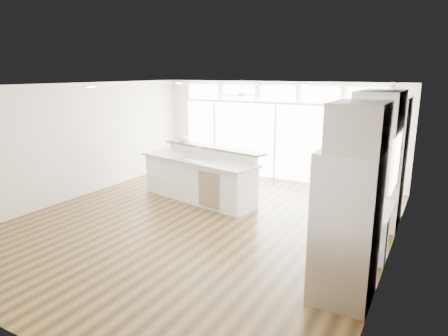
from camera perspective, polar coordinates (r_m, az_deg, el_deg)
The scene contains 23 objects.
floor at distance 8.09m, azimuth -3.42°, elevation -7.86°, with size 7.00×8.00×0.02m, color #3E2A13.
ceiling at distance 7.54m, azimuth -3.72°, elevation 11.68°, with size 7.00×8.00×0.02m, color white.
wall_back at distance 11.23m, azimuth 7.53°, elevation 5.28°, with size 7.00×0.04×2.70m, color silver.
wall_left at distance 10.01m, azimuth -20.75°, elevation 3.51°, with size 0.04×8.00×2.70m, color silver.
wall_right at distance 6.56m, azimuth 23.16°, elevation -1.61°, with size 0.04×8.00×2.70m, color silver.
glass_wall at distance 11.22m, azimuth 7.37°, elevation 3.73°, with size 5.80×0.06×2.08m, color white.
transom_row at distance 11.07m, azimuth 7.58°, elevation 10.52°, with size 5.90×0.06×0.40m, color white.
desk_window at distance 6.81m, azimuth 23.26°, elevation 0.64°, with size 0.04×0.85×0.85m, color white.
ceiling_fan at distance 10.23m, azimuth 2.54°, elevation 10.95°, with size 1.16×1.16×0.32m, color silver.
recessed_lights at distance 7.71m, azimuth -2.90°, elevation 11.59°, with size 3.40×3.00×0.02m, color white.
oven_cabinet at distance 8.36m, azimuth 22.25°, elevation 0.86°, with size 0.64×1.20×2.50m, color white.
desk_nook at distance 7.18m, azimuth 19.76°, elevation -8.20°, with size 0.72×1.30×0.76m, color white.
upper_cabinets at distance 6.73m, azimuth 21.43°, elevation 7.58°, with size 0.64×1.30×0.64m, color white.
refrigerator at distance 5.44m, azimuth 17.08°, elevation -7.99°, with size 0.76×0.90×2.00m, color #B4B4B9.
fridge_cabinet at distance 5.11m, azimuth 18.75°, elevation 5.62°, with size 0.64×0.90×0.60m, color white.
framed_photos at distance 7.45m, azimuth 23.69°, elevation 0.44°, with size 0.06×0.22×0.80m, color black.
kitchen_island at distance 9.32m, azimuth -3.68°, elevation -0.98°, with size 3.06×1.15×1.22m, color white.
rug at distance 7.19m, azimuth 15.95°, elevation -11.11°, with size 0.81×0.59×0.01m, color #3A2112.
office_chair at distance 6.72m, azimuth 17.07°, elevation -8.37°, with size 0.52×0.48×1.00m, color black.
fishbowl at distance 10.12m, azimuth -6.00°, elevation 4.31°, with size 0.23×0.23×0.23m, color silver.
monitor at distance 7.01m, azimuth 19.49°, elevation -3.72°, with size 0.08×0.47×0.39m, color black.
keyboard at distance 7.09m, azimuth 18.01°, elevation -5.00°, with size 0.12×0.32×0.02m, color white.
potted_plant at distance 8.20m, azimuth 23.10°, elevation 10.13°, with size 0.24×0.27×0.21m, color #355625.
Camera 1 is at (4.07, -6.34, 2.94)m, focal length 32.00 mm.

